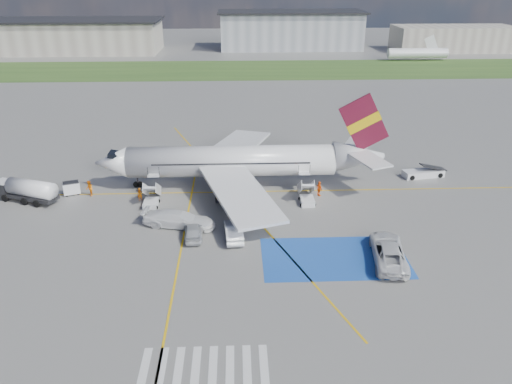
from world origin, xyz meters
TOP-DOWN VIEW (x-y plane):
  - ground at (0.00, 0.00)m, footprint 400.00×400.00m
  - grass_strip at (0.00, 95.00)m, footprint 400.00×30.00m
  - taxiway_line_main at (0.00, 12.00)m, footprint 120.00×0.20m
  - taxiway_line_cross at (-5.00, -10.00)m, footprint 0.20×60.00m
  - taxiway_line_diag at (0.00, 12.00)m, footprint 20.71×56.45m
  - staging_box at (10.00, -4.00)m, footprint 14.00×8.00m
  - crosswalk at (-1.80, -18.00)m, footprint 9.00×4.00m
  - terminal_west at (-55.00, 130.00)m, footprint 60.00×22.00m
  - terminal_centre at (20.00, 135.00)m, footprint 48.00×18.00m
  - terminal_east at (75.00, 128.00)m, footprint 40.00×16.00m
  - airliner at (1.51, 14.00)m, footprint 36.81×32.95m
  - airstairs_fwd at (-9.50, 8.70)m, footprint 1.90×5.20m
  - airstairs_aft at (9.00, 8.70)m, footprint 1.90×5.20m
  - fuel_tanker at (-24.69, 10.37)m, footprint 8.48×5.10m
  - gpu_cart at (-19.80, 12.14)m, footprint 2.26×1.82m
  - belt_loader at (25.78, 16.08)m, footprint 6.05×2.97m
  - car_silver_a at (-3.96, 0.59)m, footprint 2.22×4.73m
  - car_silver_b at (0.25, 0.29)m, footprint 2.16×5.16m
  - van_white_a at (15.08, -4.50)m, footprint 3.83×6.74m
  - van_white_b at (-5.67, 3.08)m, footprint 6.34×3.73m
  - crew_fwd at (-11.06, 10.05)m, footprint 0.64×0.49m
  - crew_nose at (-17.45, 11.56)m, footprint 1.08×1.18m
  - crew_aft at (10.76, 10.45)m, footprint 0.89×1.20m

SIDE VIEW (x-z plane):
  - ground at x=0.00m, z-range 0.00..0.00m
  - grass_strip at x=0.00m, z-range 0.00..0.01m
  - taxiway_line_main at x=0.00m, z-range 0.00..0.01m
  - taxiway_line_cross at x=-5.00m, z-range 0.00..0.01m
  - taxiway_line_diag at x=0.00m, z-range 0.00..0.01m
  - staging_box at x=10.00m, z-range 0.00..0.01m
  - crosswalk at x=-1.80m, z-range 0.00..0.01m
  - belt_loader at x=25.78m, z-range -0.44..1.32m
  - airstairs_fwd at x=-9.50m, z-range -1.18..2.42m
  - airstairs_aft at x=9.00m, z-range -1.18..2.42m
  - gpu_cart at x=-19.80m, z-range -0.08..1.56m
  - crew_fwd at x=-11.06m, z-range 0.00..1.56m
  - car_silver_a at x=-3.96m, z-range 0.00..1.57m
  - car_silver_b at x=0.25m, z-range 0.00..1.66m
  - crew_aft at x=10.76m, z-range 0.00..1.89m
  - crew_nose at x=-17.45m, z-range 0.00..1.98m
  - van_white_b at x=-5.67m, z-range 0.00..2.33m
  - fuel_tanker at x=-24.69m, z-range -0.22..2.60m
  - van_white_a at x=15.08m, z-range 0.00..2.40m
  - airliner at x=1.51m, z-range -2.57..9.35m
  - terminal_east at x=75.00m, z-range 0.00..8.00m
  - terminal_west at x=-55.00m, z-range 0.00..10.00m
  - terminal_centre at x=20.00m, z-range 0.00..12.00m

